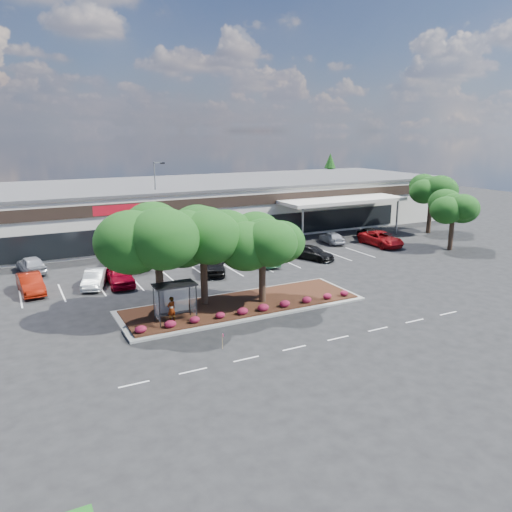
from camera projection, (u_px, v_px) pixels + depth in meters
name	position (u px, v px, depth m)	size (l,w,h in m)	color
ground	(294.00, 319.00, 34.26)	(160.00, 160.00, 0.00)	black
retail_store	(154.00, 208.00, 62.77)	(80.40, 25.20, 6.25)	beige
landscape_island	(242.00, 305.00, 36.79)	(18.00, 6.00, 0.26)	gray
lane_markings	(230.00, 280.00, 43.19)	(33.12, 20.06, 0.01)	silver
shrub_row	(255.00, 309.00, 34.89)	(17.00, 0.80, 0.50)	maroon
bus_shelter	(174.00, 291.00, 32.92)	(2.75, 1.55, 2.59)	black
island_tree_west	(159.00, 259.00, 33.57)	(7.20, 7.20, 7.89)	#143C0D
island_tree_mid	(203.00, 255.00, 35.80)	(6.60, 6.60, 7.32)	#143C0D
island_tree_east	(262.00, 259.00, 36.37)	(5.80, 5.80, 6.50)	#143C0D
tree_east_near	(452.00, 220.00, 53.62)	(5.60, 5.60, 6.51)	#143C0D
tree_east_far	(431.00, 203.00, 62.60)	(6.40, 6.40, 7.62)	#143C0D
conifer_north_east	(330.00, 179.00, 86.19)	(3.96, 3.96, 9.00)	#143C0D
person_waiting	(171.00, 309.00, 32.99)	(0.63, 0.41, 1.73)	#594C47
light_pole	(157.00, 209.00, 55.87)	(1.43, 0.63, 9.36)	gray
survey_stake	(223.00, 339.00, 29.51)	(0.07, 0.14, 0.94)	#A38555
car_0	(31.00, 284.00, 39.67)	(1.65, 4.73, 1.56)	maroon
car_1	(95.00, 279.00, 41.27)	(1.52, 4.35, 1.43)	silver
car_2	(120.00, 275.00, 41.81)	(2.01, 4.99, 1.70)	maroon
car_4	(213.00, 264.00, 45.25)	(2.03, 5.06, 1.72)	black
car_5	(264.00, 258.00, 48.01)	(1.49, 4.27, 1.41)	#20512E
car_6	(313.00, 253.00, 50.17)	(1.88, 4.62, 1.34)	black
car_8	(381.00, 239.00, 56.11)	(2.66, 5.76, 1.60)	maroon
car_9	(31.00, 264.00, 45.36)	(1.87, 4.65, 1.58)	#9C9FA7
car_10	(126.00, 260.00, 46.86)	(2.68, 5.81, 1.61)	silver
car_11	(151.00, 249.00, 51.19)	(1.63, 4.68, 1.54)	maroon
car_12	(212.00, 245.00, 53.46)	(1.44, 4.12, 1.36)	brown
car_13	(254.00, 242.00, 54.38)	(2.80, 6.06, 1.69)	navy
car_14	(285.00, 244.00, 53.90)	(1.71, 4.25, 1.45)	silver
car_15	(279.00, 241.00, 55.44)	(1.94, 4.76, 1.38)	#165119
car_16	(332.00, 238.00, 57.30)	(1.62, 4.02, 1.37)	#999CA3
car_17	(368.00, 233.00, 59.48)	(1.74, 4.33, 1.47)	black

